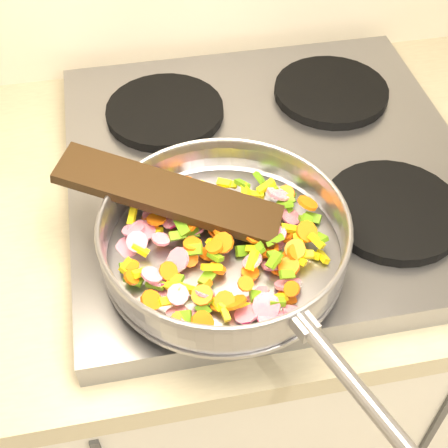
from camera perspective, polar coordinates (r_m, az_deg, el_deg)
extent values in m
cube|color=#939399|center=(0.96, 4.12, 4.89)|extent=(0.60, 0.60, 0.04)
cylinder|color=black|center=(0.82, -2.93, -1.46)|extent=(0.19, 0.19, 0.02)
cylinder|color=black|center=(0.89, 15.19, 1.20)|extent=(0.19, 0.19, 0.02)
cylinder|color=black|center=(1.03, -5.42, 10.23)|extent=(0.19, 0.19, 0.02)
cylinder|color=black|center=(1.08, 9.76, 11.86)|extent=(0.19, 0.19, 0.02)
cylinder|color=#9E9EA5|center=(0.79, 0.00, -2.57)|extent=(0.31, 0.31, 0.01)
torus|color=#9E9EA5|center=(0.77, 0.00, -1.10)|extent=(0.36, 0.36, 0.06)
torus|color=#9E9EA5|center=(0.75, 0.00, 0.21)|extent=(0.31, 0.31, 0.01)
cylinder|color=#9E9EA5|center=(0.65, 11.92, -14.29)|extent=(0.08, 0.18, 0.02)
cube|color=#9E9EA5|center=(0.68, 7.32, -9.12)|extent=(0.03, 0.04, 0.02)
cylinder|color=#CE1450|center=(0.84, -4.86, 1.21)|extent=(0.04, 0.04, 0.03)
cylinder|color=#E95F0C|center=(0.72, 0.09, -7.08)|extent=(0.04, 0.03, 0.02)
cube|color=yellow|center=(0.79, 7.93, -2.75)|extent=(0.02, 0.02, 0.01)
cube|color=yellow|center=(0.81, 2.92, 0.03)|extent=(0.01, 0.03, 0.01)
cube|color=#579313|center=(0.83, 5.53, 1.55)|extent=(0.02, 0.03, 0.01)
cube|color=#579313|center=(0.72, -2.42, -9.16)|extent=(0.03, 0.02, 0.01)
cube|color=#579313|center=(0.73, -1.90, -7.78)|extent=(0.02, 0.02, 0.02)
cylinder|color=#E95F0C|center=(0.76, -4.69, -4.88)|extent=(0.03, 0.03, 0.02)
cylinder|color=#E95F0C|center=(0.77, -8.51, -3.82)|extent=(0.02, 0.02, 0.01)
cylinder|color=#E95F0C|center=(0.83, -6.70, 0.64)|extent=(0.03, 0.03, 0.02)
cylinder|color=#E95F0C|center=(0.86, -3.45, 3.85)|extent=(0.02, 0.02, 0.01)
cylinder|color=#CE1450|center=(0.83, -1.87, 0.75)|extent=(0.03, 0.04, 0.03)
cube|color=#579313|center=(0.81, 7.48, 0.33)|extent=(0.01, 0.02, 0.02)
cylinder|color=#E95F0C|center=(0.76, -0.59, -4.07)|extent=(0.03, 0.03, 0.02)
cylinder|color=#CE1450|center=(0.78, -7.96, -1.60)|extent=(0.04, 0.03, 0.03)
cylinder|color=#E95F0C|center=(0.82, 7.66, 1.90)|extent=(0.03, 0.04, 0.02)
cylinder|color=#CE1450|center=(0.80, -8.81, -2.10)|extent=(0.05, 0.05, 0.02)
cylinder|color=#E95F0C|center=(0.72, 1.06, -7.18)|extent=(0.03, 0.03, 0.02)
cylinder|color=#E95F0C|center=(0.76, 2.39, -4.46)|extent=(0.03, 0.03, 0.01)
cube|color=yellow|center=(0.74, 4.99, -6.76)|extent=(0.03, 0.01, 0.02)
cube|color=#579313|center=(0.81, -6.05, 1.45)|extent=(0.02, 0.02, 0.01)
cylinder|color=#CE1450|center=(0.75, 3.09, -6.43)|extent=(0.03, 0.04, 0.03)
cylinder|color=#CE1450|center=(0.74, -6.62, -4.64)|extent=(0.04, 0.04, 0.02)
cylinder|color=#CE1450|center=(0.81, -7.41, -0.57)|extent=(0.04, 0.04, 0.01)
cylinder|color=#CE1450|center=(0.78, -5.79, -1.39)|extent=(0.03, 0.03, 0.01)
cube|color=yellow|center=(0.78, -7.67, -2.34)|extent=(0.02, 0.02, 0.02)
cube|color=#579313|center=(0.79, -3.83, -0.21)|extent=(0.02, 0.03, 0.02)
cylinder|color=#E95F0C|center=(0.82, -3.23, 1.39)|extent=(0.03, 0.03, 0.02)
cube|color=yellow|center=(0.75, -1.15, -3.97)|extent=(0.03, 0.01, 0.02)
cylinder|color=#E95F0C|center=(0.83, -4.88, 2.50)|extent=(0.03, 0.03, 0.03)
cube|color=yellow|center=(0.83, -2.10, 2.14)|extent=(0.03, 0.01, 0.01)
cube|color=yellow|center=(0.80, 6.04, -0.44)|extent=(0.03, 0.01, 0.01)
cylinder|color=#E95F0C|center=(0.82, 3.99, 0.70)|extent=(0.03, 0.03, 0.03)
cube|color=yellow|center=(0.82, -4.82, 0.46)|extent=(0.02, 0.03, 0.01)
cylinder|color=#E95F0C|center=(0.77, 4.81, -4.05)|extent=(0.03, 0.03, 0.02)
cube|color=#579313|center=(0.80, -3.00, -0.88)|extent=(0.02, 0.01, 0.01)
cylinder|color=#E95F0C|center=(0.76, 5.95, -3.88)|extent=(0.03, 0.03, 0.01)
cube|color=yellow|center=(0.82, -8.39, 0.74)|extent=(0.02, 0.03, 0.02)
cylinder|color=#CE1450|center=(0.73, -4.39, -8.03)|extent=(0.03, 0.03, 0.02)
cylinder|color=#E95F0C|center=(0.83, -2.44, 2.24)|extent=(0.03, 0.03, 0.02)
cylinder|color=#E95F0C|center=(0.79, 7.58, -0.70)|extent=(0.03, 0.03, 0.02)
cube|color=yellow|center=(0.84, 3.87, 3.45)|extent=(0.03, 0.02, 0.02)
cylinder|color=#E95F0C|center=(0.81, -3.50, 0.76)|extent=(0.03, 0.03, 0.01)
cube|color=yellow|center=(0.81, -6.51, -0.60)|extent=(0.03, 0.02, 0.02)
cube|color=#579313|center=(0.72, -3.70, -8.47)|extent=(0.02, 0.02, 0.02)
cube|color=yellow|center=(0.77, -8.98, -3.74)|extent=(0.02, 0.02, 0.01)
cylinder|color=#CE1450|center=(0.73, 2.10, -8.16)|extent=(0.04, 0.04, 0.02)
cube|color=yellow|center=(0.78, 2.83, -2.28)|extent=(0.02, 0.02, 0.02)
cube|color=#579313|center=(0.76, 4.58, -3.05)|extent=(0.02, 0.02, 0.01)
cylinder|color=#E95F0C|center=(0.84, 0.67, 2.11)|extent=(0.03, 0.03, 0.01)
cylinder|color=#E95F0C|center=(0.77, -0.90, -2.09)|extent=(0.03, 0.03, 0.01)
cube|color=yellow|center=(0.85, 0.00, 3.79)|extent=(0.02, 0.02, 0.01)
cube|color=yellow|center=(0.77, 7.27, -2.82)|extent=(0.03, 0.02, 0.01)
cylinder|color=#CE1450|center=(0.72, 3.88, -7.50)|extent=(0.04, 0.03, 0.03)
cube|color=#579313|center=(0.76, 3.32, -2.20)|extent=(0.01, 0.02, 0.02)
cube|color=#579313|center=(0.82, 2.10, 1.82)|extent=(0.02, 0.02, 0.01)
cylinder|color=#CE1450|center=(0.80, -8.31, -0.46)|extent=(0.03, 0.03, 0.02)
cube|color=#579313|center=(0.81, -1.51, 1.19)|extent=(0.03, 0.02, 0.01)
cylinder|color=#E95F0C|center=(0.72, -6.68, -6.96)|extent=(0.03, 0.03, 0.02)
cube|color=#579313|center=(0.77, 2.86, -2.93)|extent=(0.02, 0.02, 0.02)
cylinder|color=#CE1450|center=(0.81, -4.86, 0.30)|extent=(0.03, 0.03, 0.01)
cube|color=yellow|center=(0.79, 9.03, -2.98)|extent=(0.01, 0.03, 0.02)
cylinder|color=#E95F0C|center=(0.79, 3.24, -2.07)|extent=(0.03, 0.03, 0.02)
cylinder|color=#E95F0C|center=(0.81, 5.68, -0.97)|extent=(0.03, 0.03, 0.02)
cylinder|color=#CE1450|center=(0.81, 2.95, 0.10)|extent=(0.03, 0.04, 0.03)
cylinder|color=#E95F0C|center=(0.75, 5.87, -6.55)|extent=(0.03, 0.03, 0.02)
cylinder|color=#E95F0C|center=(0.78, 6.12, -3.15)|extent=(0.02, 0.03, 0.02)
cube|color=yellow|center=(0.82, 1.29, 1.14)|extent=(0.02, 0.02, 0.01)
cube|color=yellow|center=(0.82, 1.63, 2.03)|extent=(0.03, 0.02, 0.01)
cylinder|color=#CE1450|center=(0.81, -8.03, -0.80)|extent=(0.03, 0.04, 0.02)
cube|color=yellow|center=(0.85, 2.79, 2.46)|extent=(0.02, 0.02, 0.02)
cylinder|color=#CE1450|center=(0.79, -0.64, -1.54)|extent=(0.03, 0.03, 0.02)
cube|color=#579313|center=(0.73, -1.80, -6.88)|extent=(0.02, 0.02, 0.01)
cube|color=#579313|center=(0.80, 7.54, 0.18)|extent=(0.02, 0.02, 0.02)
cylinder|color=#CE1450|center=(0.84, 5.02, 2.85)|extent=(0.04, 0.04, 0.02)
cylinder|color=#E95F0C|center=(0.78, -1.51, -2.74)|extent=(0.02, 0.02, 0.02)
cube|color=#579313|center=(0.83, -1.50, 1.81)|extent=(0.02, 0.02, 0.02)
cylinder|color=#E95F0C|center=(0.73, -2.01, -6.51)|extent=(0.03, 0.03, 0.01)
cube|color=#579313|center=(0.78, 4.64, -1.47)|extent=(0.02, 0.02, 0.02)
cube|color=#579313|center=(0.79, 1.79, -2.48)|extent=(0.02, 0.02, 0.02)
cube|color=#579313|center=(0.83, 8.12, 0.57)|extent=(0.03, 0.02, 0.01)
cube|color=#579313|center=(0.81, 2.59, 0.56)|extent=(0.02, 0.03, 0.02)
cube|color=yellow|center=(0.83, -2.46, 3.15)|extent=(0.01, 0.02, 0.01)
cylinder|color=#CE1450|center=(0.84, -3.46, 3.00)|extent=(0.04, 0.04, 0.02)
cylinder|color=#CE1450|center=(0.83, 6.05, 0.72)|extent=(0.04, 0.04, 0.02)
cylinder|color=#E95F0C|center=(0.77, 6.49, -2.63)|extent=(0.02, 0.03, 0.02)
cube|color=yellow|center=(0.84, 3.04, 2.70)|extent=(0.02, 0.02, 0.01)
cube|color=#579313|center=(0.76, -2.71, -2.35)|extent=(0.02, 0.02, 0.02)
cube|color=yellow|center=(0.77, 2.86, -3.66)|extent=(0.02, 0.02, 0.02)
cube|color=yellow|center=(0.84, -2.12, 3.27)|extent=(0.02, 0.03, 0.01)
cylinder|color=#E95F0C|center=(0.73, 1.99, -5.48)|extent=(0.03, 0.03, 0.01)
cylinder|color=#E95F0C|center=(0.81, -6.21, 0.46)|extent=(0.03, 0.03, 0.01)
cube|color=yellow|center=(0.83, 2.41, 1.39)|extent=(0.03, 0.01, 0.02)
cylinder|color=#E95F0C|center=(0.78, -0.21, -0.78)|extent=(0.03, 0.03, 0.02)
cylinder|color=#E95F0C|center=(0.77, -2.90, -1.90)|extent=(0.03, 0.03, 0.01)
cube|color=yellow|center=(0.81, -2.30, 1.44)|extent=(0.01, 0.02, 0.01)
cylinder|color=#E95F0C|center=(0.79, -3.29, 0.09)|extent=(0.04, 0.04, 0.02)
cube|color=yellow|center=(0.80, 3.30, -1.11)|extent=(0.03, 0.03, 0.01)
cube|color=yellow|center=(0.78, -0.62, -2.17)|extent=(0.02, 0.02, 0.02)
cylinder|color=#CE1450|center=(0.75, -5.91, -5.31)|extent=(0.04, 0.03, 0.03)
cylinder|color=#E95F0C|center=(0.79, -2.97, -1.77)|extent=(0.03, 0.02, 0.02)
cylinder|color=#E95F0C|center=(0.75, -8.46, -4.84)|extent=(0.02, 0.03, 0.02)
cylinder|color=#E95F0C|center=(0.71, -4.04, -8.90)|extent=(0.03, 0.03, 0.01)
cube|color=yellow|center=(0.77, 6.88, -3.28)|extent=(0.02, 0.02, 0.01)
cube|color=#579313|center=(0.77, -8.85, -3.93)|extent=(0.02, 0.02, 0.02)
cube|color=#579313|center=(0.83, 5.80, 2.13)|extent=(0.02, 0.02, 0.02)
cylinder|color=#E95F0C|center=(0.71, -1.96, -9.01)|extent=(0.04, 0.04, 0.02)
cube|color=yellow|center=(0.72, 0.04, -8.07)|extent=(0.01, 0.02, 0.01)
cylinder|color=#E95F0C|center=(0.73, -0.37, -7.20)|extent=(0.03, 0.04, 0.02)
cylinder|color=#CE1450|center=(0.72, -2.86, -8.88)|extent=(0.03, 0.04, 0.03)
cube|color=#579313|center=(0.82, 5.61, 1.75)|extent=(0.02, 0.02, 0.01)
cylinder|color=#E95F0C|center=(0.78, 2.76, -1.02)|extent=(0.03, 0.03, 0.02)
cube|color=yellow|center=(0.86, 0.50, 3.67)|extent=(0.02, 0.02, 0.01)
cylinder|color=#E95F0C|center=(0.81, -6.82, -0.72)|extent=(0.04, 0.03, 0.02)
cylinder|color=#CE1450|center=(0.82, -3.98, 1.25)|extent=(0.03, 0.03, 0.01)
cube|color=#579313|center=(0.79, 5.01, -2.77)|extent=(0.03, 0.03, 0.02)
cylinder|color=#CE1450|center=(0.75, 5.88, -5.48)|extent=(0.05, 0.04, 0.03)
cube|color=#579313|center=(0.74, 5.79, -4.61)|extent=(0.02, 0.01, 0.02)
cube|color=#579313|center=(0.73, 4.86, -7.06)|extent=(0.02, 0.02, 0.01)
cube|color=yellow|center=(0.73, 2.41, -7.63)|extent=(0.03, 0.02, 0.01)
cube|color=yellow|center=(0.79, 6.87, -1.60)|extent=(0.01, 0.02, 0.01)
cube|color=#579313|center=(0.84, 1.67, 3.70)|extent=(0.02, 0.03, 0.01)
cube|color=yellow|center=(0.75, 2.60, -3.34)|extent=(0.02, 0.03, 0.02)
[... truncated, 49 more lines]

